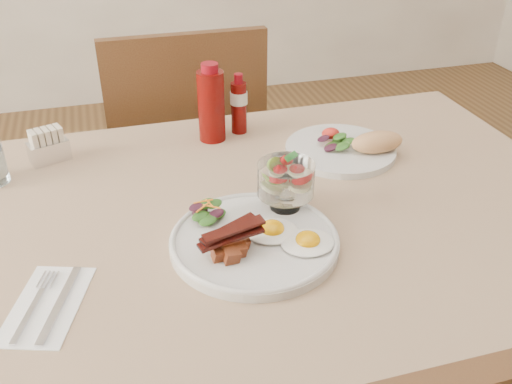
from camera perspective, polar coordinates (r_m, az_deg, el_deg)
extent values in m
cylinder|color=brown|center=(1.73, 14.83, -3.78)|extent=(0.06, 0.06, 0.71)
cube|color=brown|center=(1.04, -1.41, -3.39)|extent=(1.30, 0.85, 0.04)
cube|color=tan|center=(1.02, -1.43, -2.42)|extent=(1.33, 0.88, 0.00)
cylinder|color=brown|center=(1.77, -11.67, -7.55)|extent=(0.04, 0.04, 0.45)
cylinder|color=brown|center=(1.82, -0.30, -5.73)|extent=(0.04, 0.04, 0.45)
cylinder|color=brown|center=(2.07, -12.71, -1.46)|extent=(0.04, 0.04, 0.45)
cylinder|color=brown|center=(2.10, -2.96, -0.03)|extent=(0.04, 0.04, 0.45)
cube|color=brown|center=(1.80, -7.40, 2.79)|extent=(0.42, 0.42, 0.03)
cube|color=brown|center=(1.52, -6.73, 7.11)|extent=(0.42, 0.03, 0.46)
cylinder|color=silver|center=(0.94, -0.16, -5.01)|extent=(0.28, 0.28, 0.02)
ellipsoid|color=white|center=(0.93, 5.19, -5.04)|extent=(0.10, 0.09, 0.01)
ellipsoid|color=#F39E04|center=(0.92, 5.21, -4.77)|extent=(0.04, 0.04, 0.02)
ellipsoid|color=white|center=(0.95, 1.63, -3.91)|extent=(0.10, 0.09, 0.01)
ellipsoid|color=#F39E04|center=(0.94, 1.64, -3.64)|extent=(0.04, 0.04, 0.02)
cube|color=maroon|center=(0.91, -3.09, -5.39)|extent=(0.02, 0.02, 0.02)
cube|color=maroon|center=(0.90, -1.83, -5.76)|extent=(0.03, 0.03, 0.02)
cube|color=maroon|center=(0.89, -3.73, -6.27)|extent=(0.02, 0.02, 0.02)
cube|color=maroon|center=(0.91, -1.44, -5.06)|extent=(0.02, 0.02, 0.02)
cube|color=maroon|center=(0.88, -2.47, -6.34)|extent=(0.03, 0.03, 0.02)
cube|color=maroon|center=(0.91, -3.98, -5.33)|extent=(0.02, 0.02, 0.02)
cube|color=maroon|center=(0.89, -2.21, -4.67)|extent=(0.02, 0.02, 0.02)
cube|color=maroon|center=(0.89, -2.98, -5.02)|extent=(0.02, 0.02, 0.02)
cube|color=maroon|center=(0.90, -1.78, -4.39)|extent=(0.02, 0.02, 0.02)
cube|color=#4A130C|center=(0.89, -2.78, -4.51)|extent=(0.10, 0.05, 0.01)
cube|color=#4A130C|center=(0.88, -2.37, -4.49)|extent=(0.10, 0.03, 0.01)
cube|color=#4A130C|center=(0.89, -2.69, -3.76)|extent=(0.10, 0.06, 0.01)
cube|color=#4A130C|center=(0.88, -2.23, -3.72)|extent=(0.10, 0.04, 0.01)
ellipsoid|color=#224B14|center=(0.98, -4.93, -2.60)|extent=(0.04, 0.04, 0.01)
ellipsoid|color=#224B14|center=(0.99, -3.92, -2.23)|extent=(0.04, 0.03, 0.01)
ellipsoid|color=#310F1E|center=(0.99, -5.62, -1.98)|extent=(0.03, 0.03, 0.01)
ellipsoid|color=#224B14|center=(0.97, -4.82, -2.81)|extent=(0.04, 0.04, 0.01)
ellipsoid|color=#224B14|center=(0.97, -5.59, -2.41)|extent=(0.04, 0.03, 0.01)
ellipsoid|color=#310F1E|center=(0.97, -3.97, -2.15)|extent=(0.03, 0.03, 0.01)
ellipsoid|color=#224B14|center=(0.99, -4.97, -1.17)|extent=(0.04, 0.03, 0.01)
ellipsoid|color=#224B14|center=(0.98, -4.20, -1.19)|extent=(0.03, 0.03, 0.01)
ellipsoid|color=#310F1E|center=(0.97, -6.03, -1.51)|extent=(0.03, 0.03, 0.01)
cylinder|color=orange|center=(0.97, -4.65, -1.15)|extent=(0.01, 0.03, 0.01)
cylinder|color=orange|center=(0.98, -5.30, -0.93)|extent=(0.03, 0.00, 0.01)
cylinder|color=orange|center=(0.96, -4.44, -1.46)|extent=(0.03, 0.03, 0.01)
cylinder|color=orange|center=(0.96, -5.31, -1.51)|extent=(0.03, 0.02, 0.01)
cylinder|color=white|center=(1.02, 2.93, -1.16)|extent=(0.05, 0.05, 0.01)
cylinder|color=white|center=(1.01, 2.95, -0.50)|extent=(0.02, 0.02, 0.02)
cylinder|color=white|center=(0.99, 3.01, 1.30)|extent=(0.10, 0.10, 0.06)
cylinder|color=beige|center=(1.00, 2.05, 0.82)|extent=(0.03, 0.03, 0.01)
cylinder|color=beige|center=(0.99, 4.00, 0.95)|extent=(0.03, 0.03, 0.01)
cylinder|color=beige|center=(1.01, 2.68, 1.69)|extent=(0.03, 0.03, 0.01)
cylinder|color=#7EA432|center=(0.99, 2.10, 2.34)|extent=(0.04, 0.04, 0.01)
cone|color=red|center=(0.98, 4.05, 2.18)|extent=(0.03, 0.03, 0.03)
cone|color=red|center=(0.97, 2.30, 2.28)|extent=(0.03, 0.03, 0.03)
cone|color=red|center=(0.99, 2.90, 3.27)|extent=(0.03, 0.03, 0.03)
ellipsoid|color=#2D7D31|center=(0.97, 3.32, 3.45)|extent=(0.02, 0.01, 0.00)
ellipsoid|color=#2D7D31|center=(0.98, 3.75, 3.72)|extent=(0.02, 0.01, 0.00)
cylinder|color=silver|center=(1.24, 8.42, 4.19)|extent=(0.24, 0.24, 0.01)
ellipsoid|color=#224B14|center=(1.23, 7.66, 4.62)|extent=(0.04, 0.03, 0.01)
ellipsoid|color=#224B14|center=(1.25, 8.34, 5.23)|extent=(0.03, 0.03, 0.01)
ellipsoid|color=#310F1E|center=(1.21, 7.51, 4.44)|extent=(0.03, 0.02, 0.01)
ellipsoid|color=#224B14|center=(1.21, 8.61, 4.54)|extent=(0.04, 0.03, 0.01)
ellipsoid|color=#224B14|center=(1.23, 9.22, 5.04)|extent=(0.03, 0.02, 0.01)
ellipsoid|color=#310F1E|center=(1.23, 6.76, 5.34)|extent=(0.03, 0.02, 0.01)
ellipsoid|color=#224B14|center=(1.24, 8.38, 5.52)|extent=(0.03, 0.02, 0.01)
ellipsoid|color=red|center=(1.26, 7.45, 5.66)|extent=(0.04, 0.03, 0.02)
ellipsoid|color=tan|center=(1.23, 12.03, 5.01)|extent=(0.12, 0.07, 0.05)
cylinder|color=#5C0705|center=(1.27, -4.49, 8.54)|extent=(0.08, 0.08, 0.16)
cylinder|color=maroon|center=(1.23, -4.66, 12.29)|extent=(0.05, 0.05, 0.02)
cylinder|color=#5C0705|center=(1.30, -1.72, 8.41)|extent=(0.04, 0.04, 0.12)
cylinder|color=beige|center=(1.30, -1.74, 9.41)|extent=(0.04, 0.04, 0.03)
cylinder|color=maroon|center=(1.28, -1.77, 11.26)|extent=(0.02, 0.02, 0.02)
cube|color=silver|center=(1.27, -19.98, 3.87)|extent=(0.09, 0.07, 0.04)
cube|color=beige|center=(1.25, -21.32, 4.58)|extent=(0.02, 0.04, 0.05)
cube|color=beige|center=(1.25, -20.76, 4.76)|extent=(0.02, 0.04, 0.05)
cube|color=beige|center=(1.26, -20.19, 4.93)|extent=(0.02, 0.04, 0.05)
cube|color=beige|center=(1.26, -19.63, 5.10)|extent=(0.02, 0.04, 0.05)
cube|color=beige|center=(1.26, -19.07, 5.27)|extent=(0.02, 0.04, 0.05)
cube|color=white|center=(0.89, -20.15, -10.55)|extent=(0.14, 0.19, 0.00)
cube|color=silver|center=(0.88, -19.04, -10.50)|extent=(0.06, 0.16, 0.00)
cube|color=silver|center=(0.88, -21.82, -11.37)|extent=(0.04, 0.11, 0.00)
cube|color=silver|center=(0.93, -20.68, -8.17)|extent=(0.01, 0.04, 0.00)
cube|color=silver|center=(0.93, -20.28, -8.20)|extent=(0.01, 0.04, 0.00)
cube|color=silver|center=(0.93, -19.89, -8.24)|extent=(0.01, 0.04, 0.00)
cube|color=silver|center=(0.93, -19.49, -8.27)|extent=(0.01, 0.04, 0.00)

